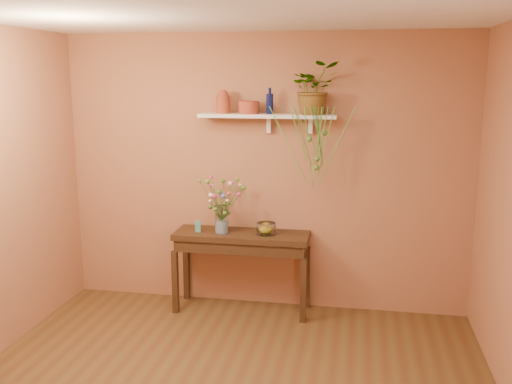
{
  "coord_description": "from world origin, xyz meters",
  "views": [
    {
      "loc": [
        0.92,
        -3.43,
        2.29
      ],
      "look_at": [
        0.0,
        1.55,
        1.25
      ],
      "focal_mm": 39.85,
      "sensor_mm": 36.0,
      "label": 1
    }
  ],
  "objects": [
    {
      "name": "terracotta_pot",
      "position": [
        -0.12,
        1.85,
        2.0
      ],
      "size": [
        0.2,
        0.2,
        0.12
      ],
      "primitive_type": "cylinder",
      "rotation": [
        0.0,
        0.0,
        0.01
      ],
      "color": "#A84832",
      "rests_on": "wall_shelf"
    },
    {
      "name": "sideboard",
      "position": [
        -0.18,
        1.77,
        0.68
      ],
      "size": [
        1.31,
        0.42,
        0.79
      ],
      "color": "#392312",
      "rests_on": "ground"
    },
    {
      "name": "blue_bottle",
      "position": [
        0.07,
        1.87,
        2.04
      ],
      "size": [
        0.08,
        0.08,
        0.24
      ],
      "color": "#09113D",
      "rests_on": "wall_shelf"
    },
    {
      "name": "carton",
      "position": [
        -0.61,
        1.73,
        0.85
      ],
      "size": [
        0.06,
        0.05,
        0.11
      ],
      "primitive_type": "cube",
      "rotation": [
        0.0,
        0.0,
        0.12
      ],
      "color": "teal",
      "rests_on": "sideboard"
    },
    {
      "name": "spider_plant",
      "position": [
        0.48,
        1.86,
        2.18
      ],
      "size": [
        0.55,
        0.51,
        0.48
      ],
      "primitive_type": "imported",
      "rotation": [
        0.0,
        0.0,
        0.4
      ],
      "color": "#416E26",
      "rests_on": "wall_shelf"
    },
    {
      "name": "bouquet",
      "position": [
        -0.37,
        1.74,
        1.17
      ],
      "size": [
        0.43,
        0.36,
        0.42
      ],
      "color": "#386B28",
      "rests_on": "glass_vase"
    },
    {
      "name": "terracotta_jug",
      "position": [
        -0.37,
        1.85,
        2.04
      ],
      "size": [
        0.17,
        0.17,
        0.22
      ],
      "color": "#A84832",
      "rests_on": "wall_shelf"
    },
    {
      "name": "wall_shelf",
      "position": [
        0.06,
        1.87,
        1.92
      ],
      "size": [
        1.3,
        0.24,
        0.19
      ],
      "color": "white",
      "rests_on": "room"
    },
    {
      "name": "glass_bowl",
      "position": [
        0.06,
        1.77,
        0.85
      ],
      "size": [
        0.18,
        0.18,
        0.11
      ],
      "color": "white",
      "rests_on": "sideboard"
    },
    {
      "name": "plant_fronds",
      "position": [
        0.52,
        1.72,
        1.68
      ],
      "size": [
        0.78,
        0.21,
        0.75
      ],
      "color": "#416E26",
      "rests_on": "wall_shelf"
    },
    {
      "name": "lemon",
      "position": [
        0.05,
        1.79,
        0.84
      ],
      "size": [
        0.08,
        0.08,
        0.08
      ],
      "primitive_type": "sphere",
      "color": "yellow",
      "rests_on": "glass_bowl"
    },
    {
      "name": "glass_vase",
      "position": [
        -0.37,
        1.73,
        0.91
      ],
      "size": [
        0.13,
        0.13,
        0.27
      ],
      "color": "white",
      "rests_on": "sideboard"
    },
    {
      "name": "room",
      "position": [
        0.0,
        0.0,
        1.35
      ],
      "size": [
        4.04,
        4.04,
        2.7
      ],
      "color": "brown",
      "rests_on": "ground"
    }
  ]
}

